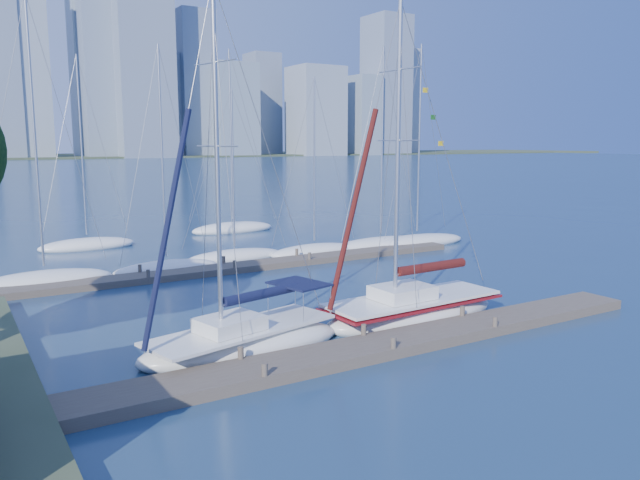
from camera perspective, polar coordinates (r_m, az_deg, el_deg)
ground at (r=23.06m, az=5.31°, el=-10.15°), size 700.00×700.00×0.00m
near_dock at (r=23.00m, az=5.32°, el=-9.68°), size 26.00×2.00×0.40m
far_dock at (r=37.42m, az=-6.89°, el=-2.43°), size 30.00×1.80×0.36m
sailboat_navy at (r=22.76m, az=-7.15°, el=-7.54°), size 8.15×4.28×13.25m
sailboat_maroon at (r=26.86m, az=8.47°, el=-5.13°), size 8.68×3.14×13.58m
bg_boat_0 at (r=36.14m, az=-23.85°, el=-3.35°), size 7.29×3.95×15.22m
bg_boat_1 at (r=37.50m, az=-13.85°, el=-2.47°), size 6.56×4.16×13.21m
bg_boat_2 at (r=40.51m, az=-7.78°, el=-1.49°), size 6.92×4.15×11.09m
bg_boat_3 at (r=42.08m, az=-0.52°, el=-1.00°), size 6.68×2.42×12.01m
bg_boat_4 at (r=45.07m, az=5.57°, el=-0.35°), size 8.74×4.36×14.33m
bg_boat_5 at (r=46.35m, az=8.85°, el=-0.14°), size 8.89×5.09×14.68m
bg_boat_6 at (r=47.39m, az=-20.50°, el=-0.40°), size 7.02×4.35×13.80m
bg_boat_7 at (r=53.21m, az=-7.98°, el=1.09°), size 7.62×4.40×15.37m
skyline at (r=310.58m, az=-25.93°, el=13.16°), size 503.77×51.31×102.30m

